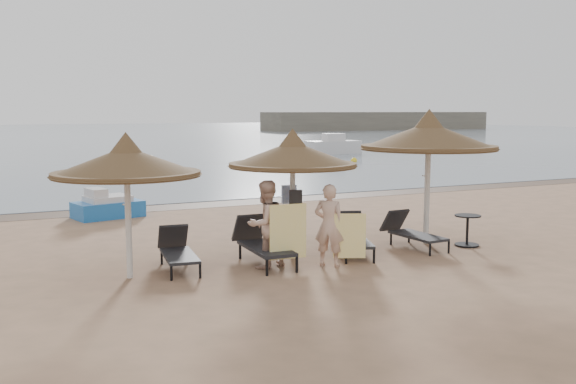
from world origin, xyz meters
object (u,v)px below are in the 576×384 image
object	(u,v)px
palapa_left	(126,162)
lounger_near_left	(261,242)
side_table	(467,231)
lounger_far_right	(411,231)
palapa_right	(429,137)
lounger_far_left	(177,250)
palapa_center	(293,155)
person_left	(265,217)
person_right	(329,219)
pedal_boat	(107,206)
lounger_near_right	(351,235)

from	to	relation	value
palapa_left	lounger_near_left	bearing A→B (deg)	2.42
side_table	lounger_far_right	bearing A→B (deg)	158.45
lounger_near_left	palapa_right	bearing A→B (deg)	3.00
palapa_right	lounger_far_left	world-z (taller)	palapa_right
side_table	palapa_right	bearing A→B (deg)	135.82
palapa_center	lounger_far_left	xyz separation A→B (m)	(-2.64, 0.00, -1.89)
lounger_near_left	person_left	bearing A→B (deg)	-100.31
palapa_right	person_right	world-z (taller)	palapa_right
lounger_near_left	side_table	distance (m)	5.15
lounger_near_left	side_table	xyz separation A→B (m)	(5.11, -0.61, -0.08)
side_table	palapa_left	bearing A→B (deg)	176.43
lounger_far_left	side_table	size ratio (longest dim) A/B	2.54
palapa_left	lounger_far_left	size ratio (longest dim) A/B	1.50
palapa_right	person_right	xyz separation A→B (m)	(-3.28, -1.00, -1.61)
palapa_center	person_right	world-z (taller)	palapa_center
palapa_right	lounger_near_left	size ratio (longest dim) A/B	1.52
lounger_far_left	side_table	world-z (taller)	lounger_far_left
palapa_left	lounger_far_right	distance (m)	6.92
lounger_far_left	pedal_boat	bearing A→B (deg)	98.49
palapa_center	person_right	xyz separation A→B (m)	(0.26, -1.20, -1.26)
person_left	palapa_right	bearing A→B (deg)	169.25
lounger_near_left	side_table	world-z (taller)	lounger_near_left
pedal_boat	person_left	bearing A→B (deg)	-89.45
lounger_far_left	lounger_near_left	size ratio (longest dim) A/B	0.88
palapa_left	lounger_far_right	world-z (taller)	palapa_left
palapa_left	side_table	world-z (taller)	palapa_left
palapa_left	lounger_far_left	xyz separation A→B (m)	(1.06, 0.39, -1.88)
lounger_near_right	person_right	xyz separation A→B (m)	(-1.06, -0.88, 0.60)
lounger_far_right	palapa_center	bearing A→B (deg)	169.02
lounger_near_left	lounger_near_right	xyz separation A→B (m)	(2.20, -0.05, -0.03)
lounger_far_left	lounger_near_left	world-z (taller)	lounger_near_left
lounger_far_left	lounger_near_right	size ratio (longest dim) A/B	0.91
palapa_left	side_table	size ratio (longest dim) A/B	3.81
palapa_left	palapa_right	distance (m)	7.25
lounger_near_right	pedal_boat	world-z (taller)	pedal_boat
side_table	person_right	world-z (taller)	person_right
palapa_center	palapa_right	bearing A→B (deg)	-3.34
lounger_near_right	pedal_boat	size ratio (longest dim) A/B	0.97
palapa_center	pedal_boat	distance (m)	7.86
person_left	lounger_far_right	bearing A→B (deg)	167.79
lounger_far_left	lounger_near_left	bearing A→B (deg)	-1.97
pedal_boat	lounger_near_left	bearing A→B (deg)	-87.81
lounger_near_left	side_table	size ratio (longest dim) A/B	2.89
palapa_left	palapa_right	bearing A→B (deg)	1.45
lounger_far_right	lounger_near_left	bearing A→B (deg)	174.70
lounger_near_left	palapa_center	bearing A→B (deg)	19.26
palapa_center	lounger_near_right	world-z (taller)	palapa_center
person_left	pedal_boat	world-z (taller)	person_left
palapa_right	lounger_near_right	distance (m)	3.13
palapa_right	lounger_far_right	distance (m)	2.32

